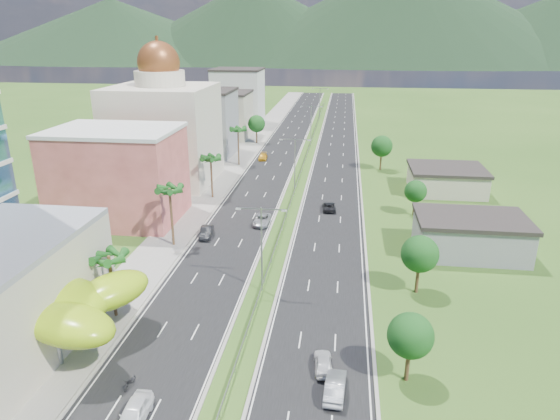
% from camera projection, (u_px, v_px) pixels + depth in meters
% --- Properties ---
extents(ground, '(500.00, 500.00, 0.00)m').
position_uv_depth(ground, '(247.00, 336.00, 52.90)').
color(ground, '#2D5119').
rests_on(ground, ground).
extents(road_left, '(11.00, 260.00, 0.04)m').
position_uv_depth(road_left, '(282.00, 148.00, 137.76)').
color(road_left, black).
rests_on(road_left, ground).
extents(road_right, '(11.00, 260.00, 0.04)m').
position_uv_depth(road_right, '(337.00, 149.00, 135.95)').
color(road_right, black).
rests_on(road_right, ground).
extents(sidewalk_left, '(7.00, 260.00, 0.12)m').
position_uv_depth(sidewalk_left, '(248.00, 147.00, 138.89)').
color(sidewalk_left, gray).
rests_on(sidewalk_left, ground).
extents(median_guardrail, '(0.10, 216.06, 0.76)m').
position_uv_depth(median_guardrail, '(304.00, 163.00, 119.85)').
color(median_guardrail, gray).
rests_on(median_guardrail, ground).
extents(streetlight_median_b, '(6.04, 0.25, 11.00)m').
position_uv_depth(streetlight_median_b, '(261.00, 241.00, 59.94)').
color(streetlight_median_b, gray).
rests_on(streetlight_median_b, ground).
extents(streetlight_median_c, '(6.04, 0.25, 11.00)m').
position_uv_depth(streetlight_median_c, '(295.00, 160.00, 97.25)').
color(streetlight_median_c, gray).
rests_on(streetlight_median_c, ground).
extents(streetlight_median_d, '(6.04, 0.25, 11.00)m').
position_uv_depth(streetlight_median_d, '(311.00, 121.00, 139.23)').
color(streetlight_median_d, gray).
rests_on(streetlight_median_d, ground).
extents(streetlight_median_e, '(6.04, 0.25, 11.00)m').
position_uv_depth(streetlight_median_e, '(320.00, 100.00, 181.21)').
color(streetlight_median_e, gray).
rests_on(streetlight_median_e, ground).
extents(lime_canopy, '(18.00, 15.00, 7.40)m').
position_uv_depth(lime_canopy, '(42.00, 302.00, 49.89)').
color(lime_canopy, '#94BF12').
rests_on(lime_canopy, ground).
extents(pink_shophouse, '(20.00, 15.00, 15.00)m').
position_uv_depth(pink_shophouse, '(118.00, 176.00, 83.59)').
color(pink_shophouse, '#B34E49').
rests_on(pink_shophouse, ground).
extents(domed_building, '(20.00, 20.00, 28.70)m').
position_uv_depth(domed_building, '(164.00, 128.00, 103.74)').
color(domed_building, beige).
rests_on(domed_building, ground).
extents(midrise_grey, '(16.00, 15.00, 16.00)m').
position_uv_depth(midrise_grey, '(202.00, 124.00, 128.08)').
color(midrise_grey, gray).
rests_on(midrise_grey, ground).
extents(midrise_beige, '(16.00, 15.00, 13.00)m').
position_uv_depth(midrise_beige, '(223.00, 116.00, 149.11)').
color(midrise_beige, '#BCB19B').
rests_on(midrise_beige, ground).
extents(midrise_white, '(16.00, 15.00, 18.00)m').
position_uv_depth(midrise_white, '(238.00, 98.00, 169.72)').
color(midrise_white, silver).
rests_on(midrise_white, ground).
extents(shed_near, '(15.00, 10.00, 5.00)m').
position_uv_depth(shed_near, '(470.00, 237.00, 71.99)').
color(shed_near, gray).
rests_on(shed_near, ground).
extents(shed_far, '(14.00, 12.00, 4.40)m').
position_uv_depth(shed_far, '(446.00, 181.00, 99.84)').
color(shed_far, '#BCB19B').
rests_on(shed_far, ground).
extents(palm_tree_b, '(3.60, 3.60, 8.10)m').
position_uv_depth(palm_tree_b, '(109.00, 260.00, 54.25)').
color(palm_tree_b, '#47301C').
rests_on(palm_tree_b, ground).
extents(palm_tree_c, '(3.60, 3.60, 9.60)m').
position_uv_depth(palm_tree_c, '(170.00, 192.00, 72.41)').
color(palm_tree_c, '#47301C').
rests_on(palm_tree_c, ground).
extents(palm_tree_d, '(3.60, 3.60, 8.60)m').
position_uv_depth(palm_tree_d, '(211.00, 160.00, 94.19)').
color(palm_tree_d, '#47301C').
rests_on(palm_tree_d, ground).
extents(palm_tree_e, '(3.60, 3.60, 9.40)m').
position_uv_depth(palm_tree_e, '(238.00, 131.00, 117.25)').
color(palm_tree_e, '#47301C').
rests_on(palm_tree_e, ground).
extents(leafy_tree_lfar, '(4.90, 4.90, 8.05)m').
position_uv_depth(leafy_tree_lfar, '(256.00, 124.00, 141.50)').
color(leafy_tree_lfar, '#47301C').
rests_on(leafy_tree_lfar, ground).
extents(leafy_tree_ra, '(4.20, 4.20, 6.90)m').
position_uv_depth(leafy_tree_ra, '(410.00, 336.00, 44.68)').
color(leafy_tree_ra, '#47301C').
rests_on(leafy_tree_ra, ground).
extents(leafy_tree_rb, '(4.55, 4.55, 7.47)m').
position_uv_depth(leafy_tree_rb, '(420.00, 254.00, 60.04)').
color(leafy_tree_rb, '#47301C').
rests_on(leafy_tree_rb, ground).
extents(leafy_tree_rc, '(3.85, 3.85, 6.33)m').
position_uv_depth(leafy_tree_rc, '(416.00, 191.00, 86.07)').
color(leafy_tree_rc, '#47301C').
rests_on(leafy_tree_rc, ground).
extents(leafy_tree_rd, '(4.90, 4.90, 8.05)m').
position_uv_depth(leafy_tree_rd, '(382.00, 146.00, 114.13)').
color(leafy_tree_rd, '#47301C').
rests_on(leafy_tree_rd, ground).
extents(mountain_ridge, '(860.00, 140.00, 90.00)m').
position_uv_depth(mountain_ridge, '(402.00, 65.00, 465.43)').
color(mountain_ridge, black).
rests_on(mountain_ridge, ground).
extents(car_white_near_left, '(2.13, 5.06, 1.71)m').
position_uv_depth(car_white_near_left, '(134.00, 413.00, 41.03)').
color(car_white_near_left, white).
rests_on(car_white_near_left, road_left).
extents(car_dark_left, '(2.16, 4.92, 1.57)m').
position_uv_depth(car_dark_left, '(206.00, 232.00, 78.04)').
color(car_dark_left, black).
rests_on(car_dark_left, road_left).
extents(car_silver_mid_left, '(2.53, 5.46, 1.51)m').
position_uv_depth(car_silver_mid_left, '(262.00, 220.00, 83.14)').
color(car_silver_mid_left, '#98999F').
rests_on(car_silver_mid_left, road_left).
extents(car_yellow_far_left, '(2.35, 5.08, 1.44)m').
position_uv_depth(car_yellow_far_left, '(263.00, 157.00, 124.89)').
color(car_yellow_far_left, '#C48D17').
rests_on(car_yellow_far_left, road_left).
extents(car_white_near_right, '(2.11, 4.35, 1.43)m').
position_uv_depth(car_white_near_right, '(323.00, 363.00, 47.49)').
color(car_white_near_right, silver).
rests_on(car_white_near_right, road_right).
extents(car_silver_right, '(2.00, 4.99, 1.61)m').
position_uv_depth(car_silver_right, '(335.00, 386.00, 44.17)').
color(car_silver_right, '#989A9F').
rests_on(car_silver_right, road_right).
extents(car_dark_far_right, '(2.59, 4.96, 1.33)m').
position_uv_depth(car_dark_far_right, '(329.00, 206.00, 89.71)').
color(car_dark_far_right, black).
rests_on(car_dark_far_right, road_right).
extents(motorcycle, '(0.84, 2.00, 1.24)m').
position_uv_depth(motorcycle, '(130.00, 381.00, 45.15)').
color(motorcycle, black).
rests_on(motorcycle, road_left).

